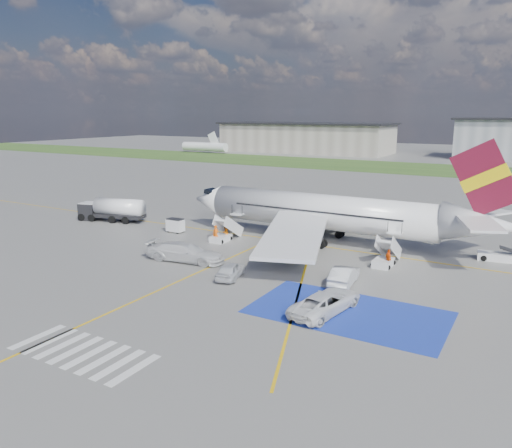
# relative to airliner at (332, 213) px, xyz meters

# --- Properties ---
(ground) EXTENTS (400.00, 400.00, 0.00)m
(ground) POSITION_rel_airliner_xyz_m (-1.51, -14.00, -3.39)
(ground) COLOR #60605E
(ground) RESTS_ON ground
(grass_strip) EXTENTS (400.00, 30.00, 0.01)m
(grass_strip) POSITION_rel_airliner_xyz_m (-1.51, 81.00, -3.39)
(grass_strip) COLOR #2D4C1E
(grass_strip) RESTS_ON ground
(taxiway_line_main) EXTENTS (120.00, 0.20, 0.01)m
(taxiway_line_main) POSITION_rel_airliner_xyz_m (-1.51, -2.00, -3.39)
(taxiway_line_main) COLOR gold
(taxiway_line_main) RESTS_ON ground
(taxiway_line_cross) EXTENTS (0.20, 60.00, 0.01)m
(taxiway_line_cross) POSITION_rel_airliner_xyz_m (-6.51, -24.00, -3.39)
(taxiway_line_cross) COLOR gold
(taxiway_line_cross) RESTS_ON ground
(taxiway_line_diag) EXTENTS (20.71, 56.45, 0.01)m
(taxiway_line_diag) POSITION_rel_airliner_xyz_m (-1.51, -2.00, -3.39)
(taxiway_line_diag) COLOR gold
(taxiway_line_diag) RESTS_ON ground
(staging_box) EXTENTS (14.00, 8.00, 0.01)m
(staging_box) POSITION_rel_airliner_xyz_m (8.49, -18.00, -3.39)
(staging_box) COLOR #1A32A0
(staging_box) RESTS_ON ground
(crosswalk) EXTENTS (9.00, 4.00, 0.01)m
(crosswalk) POSITION_rel_airliner_xyz_m (-3.31, -32.00, -3.39)
(crosswalk) COLOR silver
(crosswalk) RESTS_ON ground
(terminal_west) EXTENTS (60.00, 22.00, 10.00)m
(terminal_west) POSITION_rel_airliner_xyz_m (-56.51, 116.00, 1.61)
(terminal_west) COLOR gray
(terminal_west) RESTS_ON ground
(airliner) EXTENTS (36.81, 32.95, 11.92)m
(airliner) POSITION_rel_airliner_xyz_m (0.00, 0.00, 0.00)
(airliner) COLOR silver
(airliner) RESTS_ON ground
(airstairs_fwd) EXTENTS (1.90, 5.20, 3.60)m
(airstairs_fwd) POSITION_rel_airliner_xyz_m (-11.01, -5.30, -2.77)
(airstairs_fwd) COLOR silver
(airstairs_fwd) RESTS_ON ground
(airstairs_aft) EXTENTS (1.90, 5.20, 3.60)m
(airstairs_aft) POSITION_rel_airliner_xyz_m (7.49, -5.30, -2.77)
(airstairs_aft) COLOR silver
(airstairs_aft) RESTS_ON ground
(fuel_tanker) EXTENTS (9.34, 4.42, 3.09)m
(fuel_tanker) POSITION_rel_airliner_xyz_m (-29.49, -4.14, -2.10)
(fuel_tanker) COLOR black
(fuel_tanker) RESTS_ON ground
(gpu_cart) EXTENTS (2.05, 1.34, 1.69)m
(gpu_cart) POSITION_rel_airliner_xyz_m (-18.18, -4.88, -2.63)
(gpu_cart) COLOR silver
(gpu_cart) RESTS_ON ground
(belt_loader) EXTENTS (4.97, 2.34, 1.45)m
(belt_loader) POSITION_rel_airliner_xyz_m (17.12, 1.87, -3.03)
(belt_loader) COLOR silver
(belt_loader) RESTS_ON ground
(car_silver_a) EXTENTS (2.68, 4.56, 1.46)m
(car_silver_a) POSITION_rel_airliner_xyz_m (-3.11, -15.80, -2.66)
(car_silver_a) COLOR silver
(car_silver_a) RESTS_ON ground
(car_silver_b) EXTENTS (2.23, 4.98, 1.59)m
(car_silver_b) POSITION_rel_airliner_xyz_m (6.07, -12.39, -2.60)
(car_silver_b) COLOR #B4B7BB
(car_silver_b) RESTS_ON ground
(van_white_a) EXTENTS (3.34, 5.76, 2.04)m
(van_white_a) POSITION_rel_airliner_xyz_m (7.04, -18.70, -2.37)
(van_white_a) COLOR silver
(van_white_a) RESTS_ON ground
(van_white_b) EXTENTS (6.33, 3.26, 2.37)m
(van_white_b) POSITION_rel_airliner_xyz_m (-9.73, -13.77, -2.21)
(van_white_b) COLOR silver
(van_white_b) RESTS_ON ground
(crew_fwd) EXTENTS (0.77, 0.55, 1.95)m
(crew_fwd) POSITION_rel_airliner_xyz_m (-11.21, -6.40, -2.42)
(crew_fwd) COLOR #E95A0C
(crew_fwd) RESTS_ON ground
(crew_nose) EXTENTS (0.91, 1.04, 1.80)m
(crew_nose) POSITION_rel_airliner_xyz_m (-10.88, -4.97, -2.49)
(crew_nose) COLOR orange
(crew_nose) RESTS_ON ground
(crew_aft) EXTENTS (0.99, 1.06, 1.76)m
(crew_aft) POSITION_rel_airliner_xyz_m (7.99, -5.82, -2.51)
(crew_aft) COLOR #FF5C0D
(crew_aft) RESTS_ON ground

